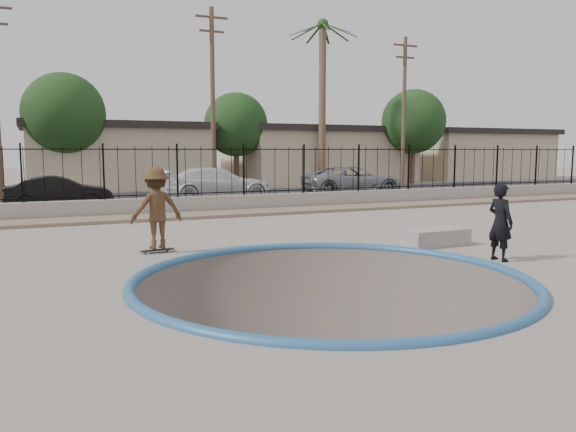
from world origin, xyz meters
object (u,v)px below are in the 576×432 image
(videographer, at_px, (500,222))
(car_b, at_px, (60,193))
(concrete_ledge, at_px, (436,237))
(skater, at_px, (156,213))
(car_d, at_px, (353,181))
(skateboard, at_px, (158,250))
(car_c, at_px, (217,184))

(videographer, distance_m, car_b, 16.28)
(concrete_ledge, bearing_deg, car_b, 122.32)
(skater, height_order, car_d, skater)
(skateboard, distance_m, car_b, 10.59)
(car_b, xyz_separation_m, car_d, (13.83, 1.60, 0.08))
(car_c, height_order, car_d, car_c)
(car_b, bearing_deg, car_d, -80.89)
(skateboard, xyz_separation_m, car_c, (5.15, 12.06, 0.71))
(car_c, distance_m, car_d, 7.13)
(videographer, relative_size, car_c, 0.32)
(skateboard, height_order, car_d, car_d)
(car_c, relative_size, car_d, 0.99)
(skateboard, relative_size, car_c, 0.15)
(videographer, xyz_separation_m, concrete_ledge, (0.00, 2.01, -0.60))
(videographer, xyz_separation_m, car_d, (6.05, 15.90, -0.06))
(skateboard, distance_m, concrete_ledge, 6.50)
(skateboard, bearing_deg, car_d, 35.67)
(car_c, bearing_deg, videographer, -171.39)
(videographer, height_order, car_b, videographer)
(skater, xyz_separation_m, car_d, (12.28, 12.06, -0.15))
(videographer, bearing_deg, car_d, -24.66)
(car_c, bearing_deg, concrete_ledge, -170.83)
(skateboard, xyz_separation_m, car_d, (12.28, 12.06, 0.69))
(skateboard, xyz_separation_m, videographer, (6.23, -3.84, 0.75))
(skateboard, height_order, car_b, car_b)
(concrete_ledge, relative_size, car_d, 0.31)
(car_b, xyz_separation_m, car_c, (6.70, 1.60, 0.10))
(concrete_ledge, xyz_separation_m, car_b, (-7.78, 12.30, 0.47))
(car_d, bearing_deg, skateboard, 139.96)
(skateboard, bearing_deg, videographer, -40.46)
(skateboard, bearing_deg, skater, -8.81)
(car_d, bearing_deg, concrete_ledge, 161.94)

